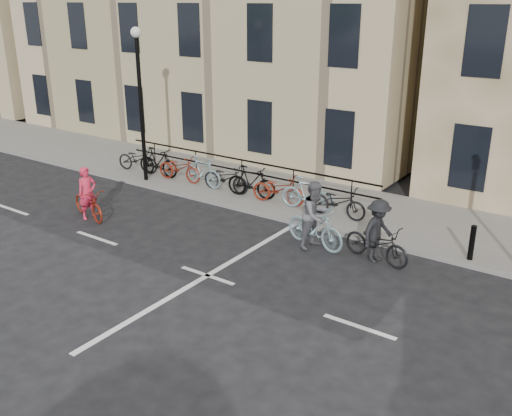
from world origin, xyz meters
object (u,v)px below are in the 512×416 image
Objects in this scene: cyclist_grey at (315,221)px; cyclist_pink at (88,201)px; lamp_post at (140,86)px; cyclist_dark at (377,237)px.

cyclist_pink is at bearing 118.40° from cyclist_grey.
cyclist_dark is at bearing -7.75° from lamp_post.
lamp_post is 2.72× the size of cyclist_dark.
lamp_post is 8.35m from cyclist_grey.
cyclist_grey is 1.01× the size of cyclist_dark.
lamp_post reaches higher than cyclist_grey.
lamp_post is 2.78× the size of cyclist_pink.
cyclist_grey is at bearing 104.74° from cyclist_dark.
cyclist_pink is at bearing 115.00° from cyclist_dark.
lamp_post is at bearing 92.79° from cyclist_dark.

